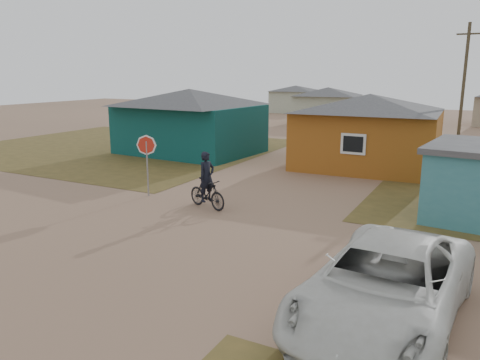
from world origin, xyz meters
The scene contains 10 objects.
ground centered at (0.00, 0.00, 0.00)m, with size 120.00×120.00×0.00m, color #8E6A52.
grass_nw centered at (-14.00, 13.00, 0.01)m, with size 20.00×18.00×0.00m, color brown.
house_teal centered at (-8.50, 13.50, 2.05)m, with size 8.93×7.08×4.00m.
house_yellow centered at (2.50, 14.00, 2.00)m, with size 7.72×6.76×3.90m.
house_pale_west centered at (-6.00, 34.00, 1.86)m, with size 7.04×6.15×3.60m.
house_pale_north centered at (-14.00, 46.00, 1.75)m, with size 6.28×5.81×3.40m.
utility_pole_near centered at (6.50, 22.00, 4.14)m, with size 1.40×0.20×8.00m.
stop_sign centered at (-4.03, 3.66, 1.86)m, with size 0.83×0.07×2.53m.
cyclist centered at (-0.95, 3.27, 0.78)m, with size 1.97×1.07×2.14m.
vehicle centered at (6.58, -2.10, 0.83)m, with size 2.75×5.95×1.65m, color silver.
Camera 1 is at (8.02, -11.10, 4.96)m, focal length 35.00 mm.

